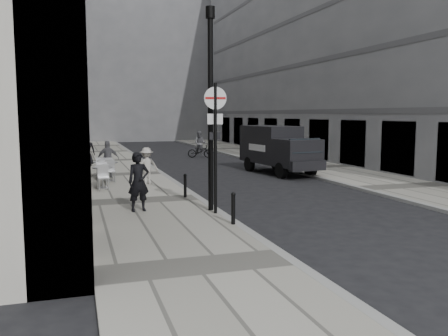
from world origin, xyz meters
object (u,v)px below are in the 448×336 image
(panel_van, at_px, (277,147))
(walking_man, at_px, (139,182))
(sign_post, at_px, (215,131))
(cyclist, at_px, (200,147))
(lamppost, at_px, (210,99))

(panel_van, bearing_deg, walking_man, -142.16)
(walking_man, relative_size, sign_post, 0.47)
(walking_man, xyz_separation_m, panel_van, (8.37, 8.36, 0.36))
(cyclist, bearing_deg, sign_post, -78.47)
(lamppost, bearing_deg, walking_man, 167.56)
(sign_post, bearing_deg, cyclist, 82.38)
(sign_post, xyz_separation_m, cyclist, (4.56, 19.34, -1.89))
(panel_van, bearing_deg, cyclist, 92.12)
(sign_post, relative_size, cyclist, 2.05)
(walking_man, height_order, sign_post, sign_post)
(walking_man, xyz_separation_m, cyclist, (6.75, 18.34, -0.29))
(walking_man, bearing_deg, lamppost, -21.36)
(sign_post, distance_m, panel_van, 11.29)
(sign_post, bearing_deg, lamppost, 95.64)
(walking_man, relative_size, cyclist, 0.96)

